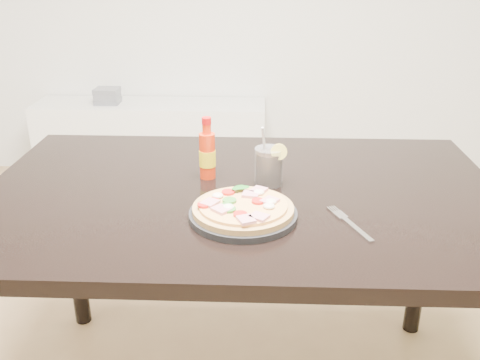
{
  "coord_description": "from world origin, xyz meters",
  "views": [
    {
      "loc": [
        -0.12,
        -1.07,
        1.34
      ],
      "look_at": [
        -0.17,
        0.12,
        0.83
      ],
      "focal_mm": 40.0,
      "sensor_mm": 36.0,
      "label": 1
    }
  ],
  "objects_px": {
    "plate": "(243,215)",
    "fork": "(348,222)",
    "dining_table": "(242,217)",
    "cola_cup": "(269,167)",
    "hot_sauce_bottle": "(207,154)",
    "pizza": "(243,207)",
    "media_console": "(152,142)"
  },
  "relations": [
    {
      "from": "plate",
      "to": "fork",
      "type": "bearing_deg",
      "value": -4.23
    },
    {
      "from": "dining_table",
      "to": "plate",
      "type": "bearing_deg",
      "value": -86.77
    },
    {
      "from": "cola_cup",
      "to": "fork",
      "type": "bearing_deg",
      "value": -50.86
    },
    {
      "from": "hot_sauce_bottle",
      "to": "pizza",
      "type": "bearing_deg",
      "value": -66.46
    },
    {
      "from": "dining_table",
      "to": "pizza",
      "type": "xyz_separation_m",
      "value": [
        0.01,
        -0.16,
        0.11
      ]
    },
    {
      "from": "plate",
      "to": "media_console",
      "type": "xyz_separation_m",
      "value": [
        -0.64,
        2.0,
        -0.51
      ]
    },
    {
      "from": "dining_table",
      "to": "hot_sauce_bottle",
      "type": "distance_m",
      "value": 0.2
    },
    {
      "from": "cola_cup",
      "to": "media_console",
      "type": "height_order",
      "value": "cola_cup"
    },
    {
      "from": "cola_cup",
      "to": "fork",
      "type": "distance_m",
      "value": 0.3
    },
    {
      "from": "cola_cup",
      "to": "media_console",
      "type": "bearing_deg",
      "value": 111.45
    },
    {
      "from": "dining_table",
      "to": "cola_cup",
      "type": "height_order",
      "value": "cola_cup"
    },
    {
      "from": "plate",
      "to": "hot_sauce_bottle",
      "type": "distance_m",
      "value": 0.28
    },
    {
      "from": "hot_sauce_bottle",
      "to": "fork",
      "type": "bearing_deg",
      "value": -36.69
    },
    {
      "from": "plate",
      "to": "hot_sauce_bottle",
      "type": "height_order",
      "value": "hot_sauce_bottle"
    },
    {
      "from": "hot_sauce_bottle",
      "to": "media_console",
      "type": "relative_size",
      "value": 0.13
    },
    {
      "from": "cola_cup",
      "to": "media_console",
      "type": "xyz_separation_m",
      "value": [
        -0.7,
        1.78,
        -0.55
      ]
    },
    {
      "from": "cola_cup",
      "to": "dining_table",
      "type": "bearing_deg",
      "value": -147.35
    },
    {
      "from": "pizza",
      "to": "cola_cup",
      "type": "distance_m",
      "value": 0.22
    },
    {
      "from": "cola_cup",
      "to": "pizza",
      "type": "bearing_deg",
      "value": -106.79
    },
    {
      "from": "fork",
      "to": "media_console",
      "type": "height_order",
      "value": "fork"
    },
    {
      "from": "hot_sauce_bottle",
      "to": "plate",
      "type": "bearing_deg",
      "value": -66.32
    },
    {
      "from": "pizza",
      "to": "media_console",
      "type": "xyz_separation_m",
      "value": [
        -0.64,
        2.0,
        -0.53
      ]
    },
    {
      "from": "cola_cup",
      "to": "hot_sauce_bottle",
      "type": "bearing_deg",
      "value": 167.54
    },
    {
      "from": "hot_sauce_bottle",
      "to": "media_console",
      "type": "bearing_deg",
      "value": 106.85
    },
    {
      "from": "plate",
      "to": "media_console",
      "type": "bearing_deg",
      "value": 107.73
    },
    {
      "from": "plate",
      "to": "hot_sauce_bottle",
      "type": "bearing_deg",
      "value": 113.68
    },
    {
      "from": "plate",
      "to": "media_console",
      "type": "distance_m",
      "value": 2.16
    },
    {
      "from": "dining_table",
      "to": "fork",
      "type": "height_order",
      "value": "fork"
    },
    {
      "from": "hot_sauce_bottle",
      "to": "fork",
      "type": "xyz_separation_m",
      "value": [
        0.36,
        -0.27,
        -0.07
      ]
    },
    {
      "from": "media_console",
      "to": "fork",
      "type": "bearing_deg",
      "value": -66.2
    },
    {
      "from": "fork",
      "to": "media_console",
      "type": "xyz_separation_m",
      "value": [
        -0.89,
        2.01,
        -0.5
      ]
    },
    {
      "from": "plate",
      "to": "media_console",
      "type": "height_order",
      "value": "plate"
    }
  ]
}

